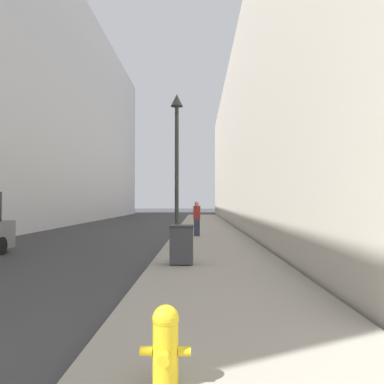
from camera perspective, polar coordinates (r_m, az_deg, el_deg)
sidewalk_right at (r=20.56m, az=2.60°, el=-6.54°), size 3.87×60.00×0.14m
building_right_stone at (r=30.16m, az=17.74°, el=8.13°), size 12.00×60.00×13.76m
fire_hydrant at (r=3.84m, az=-4.07°, el=-21.98°), size 0.49×0.37×0.76m
trash_bin at (r=10.55m, az=-1.58°, el=-7.94°), size 0.66×0.65×1.09m
lamppost at (r=13.77m, az=-2.34°, el=6.20°), size 0.45×0.45×5.70m
pedestrian_on_sidewalk at (r=19.04m, az=0.74°, el=-4.06°), size 0.36×0.23×1.76m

